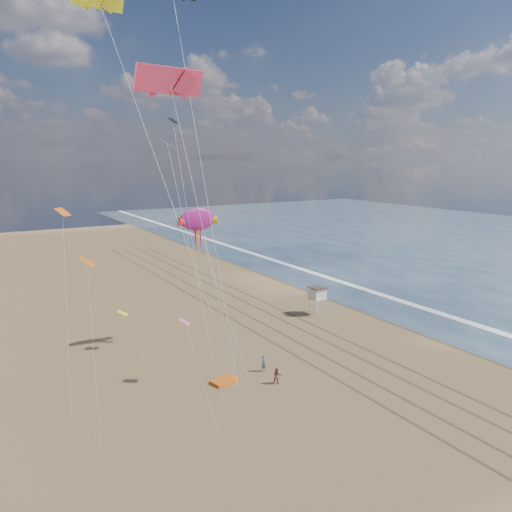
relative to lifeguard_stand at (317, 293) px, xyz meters
The scene contains 11 objects.
ground 31.18m from the lifeguard_stand, 107.12° to the right, with size 260.00×260.00×0.00m, color brown.
wet_sand 14.56m from the lifeguard_stand, 46.32° to the left, with size 260.00×260.00×0.00m, color #42301E.
foam 17.67m from the lifeguard_stand, 36.30° to the left, with size 260.00×260.00×0.00m, color white.
tracks 7.18m from the lifeguard_stand, behind, with size 7.68×120.00×0.01m.
lifeguard_stand is the anchor object (origin of this frame).
grounded_kite 22.74m from the lifeguard_stand, 149.33° to the right, with size 2.36×1.50×0.27m, color orange.
show_kite 20.49m from the lifeguard_stand, behind, with size 4.23×5.57×16.72m.
kite_flyer_a 19.02m from the lifeguard_stand, 143.14° to the right, with size 0.59×0.39×1.62m, color slate.
kite_flyer_b 21.19m from the lifeguard_stand, 137.44° to the right, with size 0.76×0.59×1.56m, color brown.
parafoils 37.45m from the lifeguard_stand, 163.53° to the right, with size 12.03×13.63×12.18m.
small_kites 28.18m from the lifeguard_stand, 168.89° to the right, with size 13.40×12.84×20.18m.
Camera 1 is at (-29.39, -19.33, 19.96)m, focal length 35.00 mm.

